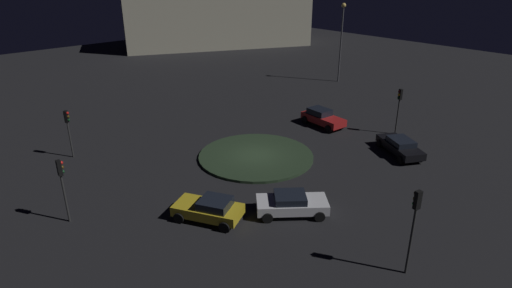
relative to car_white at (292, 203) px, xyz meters
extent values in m
plane|color=black|center=(-7.34, 3.82, -0.68)|extent=(115.00, 115.00, 0.00)
cylinder|color=#263823|center=(-7.34, 3.82, -0.59)|extent=(8.78, 8.78, 0.20)
cube|color=white|center=(0.02, 0.02, -0.08)|extent=(4.07, 4.38, 0.59)
cube|color=black|center=(-0.06, -0.08, 0.41)|extent=(2.40, 2.43, 0.40)
cylinder|color=black|center=(-0.24, -1.72, -0.38)|extent=(0.56, 0.61, 0.62)
cylinder|color=black|center=(-1.65, -0.56, -0.38)|extent=(0.56, 0.61, 0.62)
cylinder|color=black|center=(1.68, 0.59, -0.38)|extent=(0.56, 0.61, 0.62)
cylinder|color=black|center=(0.27, 1.76, -0.38)|extent=(0.56, 0.61, 0.62)
cube|color=black|center=(-0.30, 12.54, -0.10)|extent=(4.78, 3.71, 0.56)
cube|color=black|center=(-0.25, 12.51, 0.38)|extent=(2.54, 2.33, 0.41)
cylinder|color=black|center=(1.54, 12.50, -0.38)|extent=(0.64, 0.49, 0.61)
cylinder|color=black|center=(0.69, 10.99, -0.38)|extent=(0.64, 0.49, 0.61)
cylinder|color=black|center=(-1.30, 14.09, -0.38)|extent=(0.64, 0.49, 0.61)
cylinder|color=black|center=(-2.14, 12.58, -0.38)|extent=(0.64, 0.49, 0.61)
cube|color=gold|center=(-2.82, -4.02, -0.07)|extent=(4.31, 3.48, 0.58)
cube|color=black|center=(-2.41, -3.80, 0.46)|extent=(2.30, 2.25, 0.48)
cylinder|color=black|center=(-3.62, -5.50, -0.36)|extent=(0.67, 0.50, 0.64)
cylinder|color=black|center=(-4.50, -3.89, -0.36)|extent=(0.67, 0.50, 0.64)
cylinder|color=black|center=(-1.15, -4.15, -0.36)|extent=(0.67, 0.50, 0.64)
cylinder|color=black|center=(-2.03, -2.54, -0.36)|extent=(0.67, 0.50, 0.64)
cube|color=red|center=(-8.31, 12.97, -0.03)|extent=(4.31, 2.06, 0.63)
cube|color=black|center=(-8.82, 13.01, 0.56)|extent=(2.08, 1.66, 0.54)
cylinder|color=black|center=(-6.74, 13.68, -0.34)|extent=(0.70, 0.28, 0.69)
cylinder|color=black|center=(-6.89, 11.99, -0.34)|extent=(0.70, 0.28, 0.69)
cylinder|color=black|center=(-9.74, 13.94, -0.34)|extent=(0.70, 0.28, 0.69)
cylinder|color=black|center=(-9.89, 12.25, -0.34)|extent=(0.70, 0.28, 0.69)
cylinder|color=#2D2D2D|center=(-2.79, 16.10, 0.88)|extent=(0.12, 0.12, 3.12)
cube|color=black|center=(-2.79, 16.10, 2.89)|extent=(0.36, 0.31, 0.90)
sphere|color=#3F0C0C|center=(-2.84, 15.96, 3.16)|extent=(0.20, 0.20, 0.20)
sphere|color=yellow|center=(-2.84, 15.96, 2.89)|extent=(0.20, 0.20, 0.20)
sphere|color=#0F3819|center=(-2.84, 15.96, 2.62)|extent=(0.20, 0.20, 0.20)
cylinder|color=#2D2D2D|center=(-16.80, -6.57, 0.73)|extent=(0.12, 0.12, 2.83)
cube|color=black|center=(-16.80, -6.57, 2.60)|extent=(0.37, 0.36, 0.90)
sphere|color=red|center=(-16.70, -6.46, 2.87)|extent=(0.20, 0.20, 0.20)
sphere|color=#4C380F|center=(-16.70, -6.46, 2.60)|extent=(0.20, 0.20, 0.20)
sphere|color=#0F3819|center=(-16.70, -6.46, 2.33)|extent=(0.20, 0.20, 0.20)
cylinder|color=#2D2D2D|center=(-8.01, -10.10, 0.80)|extent=(0.12, 0.12, 2.97)
cube|color=black|center=(-8.01, -10.10, 2.74)|extent=(0.31, 0.23, 0.90)
sphere|color=red|center=(-8.00, -9.95, 3.01)|extent=(0.20, 0.20, 0.20)
sphere|color=#4C380F|center=(-8.00, -9.95, 2.74)|extent=(0.20, 0.20, 0.20)
sphere|color=#0F3819|center=(-8.00, -9.95, 2.47)|extent=(0.20, 0.20, 0.20)
cylinder|color=#2D2D2D|center=(7.35, 0.21, 1.11)|extent=(0.12, 0.12, 3.58)
cube|color=black|center=(7.35, 0.21, 3.35)|extent=(0.29, 0.34, 0.90)
sphere|color=#3F0C0C|center=(7.21, 0.24, 3.62)|extent=(0.20, 0.20, 0.20)
sphere|color=#4C380F|center=(7.21, 0.24, 3.35)|extent=(0.20, 0.20, 0.20)
sphere|color=#1EE53F|center=(7.21, 0.24, 3.08)|extent=(0.20, 0.20, 0.20)
cylinder|color=#4C4C51|center=(-17.34, 26.86, 3.82)|extent=(0.18, 0.18, 9.00)
sphere|color=#F9D166|center=(-17.34, 26.86, 8.48)|extent=(0.54, 0.54, 0.54)
cube|color=#B7B299|center=(-48.11, 31.32, 3.67)|extent=(23.42, 33.55, 8.71)
camera|label=1|loc=(14.75, -16.21, 13.05)|focal=29.99mm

